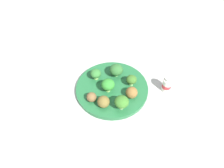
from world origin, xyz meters
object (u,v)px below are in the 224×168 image
broccoli_floret_front_left (96,74)px  napkin (43,104)px  plate (112,89)px  knife (40,100)px  broccoli_floret_back_left (131,79)px  meatball_front_left (103,102)px  broccoli_floret_mid_left (108,85)px  fork (41,108)px  meatball_center (92,97)px  broccoli_floret_back_right (116,70)px  meatball_mid_right (132,93)px  yogurt_bottle (167,85)px  broccoli_floret_center (122,102)px

broccoli_floret_front_left → napkin: 0.23m
plate → knife: bearing=0.4°
broccoli_floret_back_left → meatball_front_left: bearing=34.2°
napkin → broccoli_floret_back_left: bearing=-175.8°
broccoli_floret_back_left → broccoli_floret_mid_left: size_ratio=0.84×
broccoli_floret_mid_left → fork: (0.26, 0.03, -0.04)m
broccoli_floret_back_left → meatball_center: size_ratio=1.24×
broccoli_floret_back_right → meatball_mid_right: 0.12m
plate → broccoli_floret_back_left: (-0.08, -0.00, 0.04)m
broccoli_floret_front_left → meatball_mid_right: size_ratio=1.02×
broccoli_floret_mid_left → napkin: broccoli_floret_mid_left is taller
meatball_front_left → napkin: size_ratio=0.26×
napkin → yogurt_bottle: 0.47m
broccoli_floret_back_right → meatball_center: broccoli_floret_back_right is taller
meatball_front_left → fork: meatball_front_left is taller
broccoli_floret_back_left → meatball_mid_right: size_ratio=1.02×
yogurt_bottle → meatball_mid_right: bearing=6.9°
broccoli_floret_back_right → fork: broccoli_floret_back_right is taller
broccoli_floret_back_left → yogurt_bottle: (-0.13, 0.04, -0.01)m
plate → broccoli_floret_mid_left: bearing=34.4°
fork → knife: bearing=-87.0°
meatball_mid_right → napkin: meatball_mid_right is taller
broccoli_floret_center → broccoli_floret_mid_left: 0.09m
napkin → yogurt_bottle: yogurt_bottle is taller
broccoli_floret_front_left → broccoli_floret_mid_left: size_ratio=0.83×
plate → broccoli_floret_center: bearing=98.5°
plate → broccoli_floret_center: (-0.01, 0.10, 0.04)m
napkin → broccoli_floret_front_left: bearing=-159.9°
broccoli_floret_center → napkin: bearing=-15.7°
meatball_center → meatball_mid_right: size_ratio=0.83×
broccoli_floret_mid_left → fork: size_ratio=0.45×
broccoli_floret_back_left → napkin: (0.34, 0.02, -0.04)m
yogurt_bottle → knife: bearing=-4.4°
plate → meatball_center: size_ratio=7.62×
knife → broccoli_floret_mid_left: bearing=177.7°
broccoli_floret_center → meatball_mid_right: bearing=-137.9°
broccoli_floret_back_left → napkin: 0.35m
broccoli_floret_center → broccoli_floret_mid_left: size_ratio=1.02×
broccoli_floret_back_right → meatball_front_left: bearing=61.2°
meatball_mid_right → knife: size_ratio=0.31×
broccoli_floret_back_left → broccoli_floret_front_left: 0.14m
broccoli_floret_back_right → knife: bearing=11.1°
broccoli_floret_mid_left → meatball_front_left: (0.03, 0.07, -0.01)m
broccoli_floret_back_left → broccoli_floret_back_right: broccoli_floret_back_right is taller
plate → fork: size_ratio=2.33×
broccoli_floret_back_left → meatball_center: broccoli_floret_back_left is taller
napkin → fork: 0.02m
broccoli_floret_back_right → broccoli_floret_front_left: (0.08, 0.00, -0.01)m
broccoli_floret_back_left → broccoli_floret_center: 0.12m
meatball_front_left → knife: (0.23, -0.08, -0.03)m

